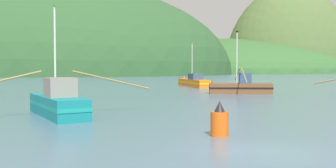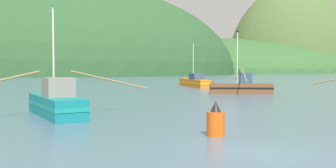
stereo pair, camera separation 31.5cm
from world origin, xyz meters
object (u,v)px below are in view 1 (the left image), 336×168
at_px(fishing_boat_brown, 241,87).
at_px(fishing_boat_teal, 58,103).
at_px(fishing_boat_orange, 194,82).
at_px(channel_buoy, 220,121).

xyz_separation_m(fishing_boat_brown, fishing_boat_teal, (-20.83, -16.55, 0.06)).
bearing_deg(fishing_boat_brown, fishing_boat_orange, -72.64).
distance_m(fishing_boat_teal, channel_buoy, 11.86).
relative_size(fishing_boat_brown, fishing_boat_orange, 0.81).
bearing_deg(fishing_boat_teal, fishing_boat_orange, -46.41).
bearing_deg(channel_buoy, fishing_boat_orange, 72.42).
bearing_deg(channel_buoy, fishing_boat_brown, 62.25).
height_order(fishing_boat_teal, channel_buoy, fishing_boat_teal).
relative_size(fishing_boat_brown, fishing_boat_teal, 0.73).
xyz_separation_m(fishing_boat_teal, channel_buoy, (7.14, -9.46, -0.18)).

